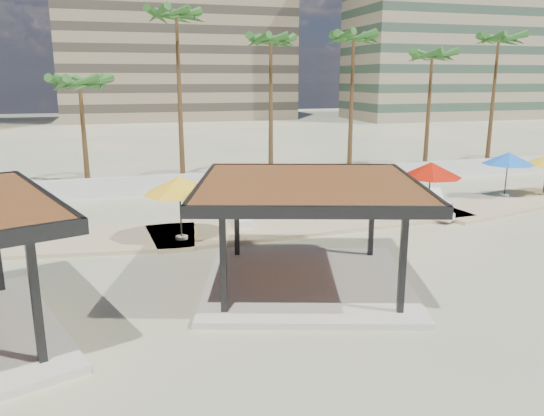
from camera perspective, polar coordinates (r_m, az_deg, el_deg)
The scene contains 19 objects.
ground at distance 19.12m, azimuth 6.88°, elevation -7.55°, with size 200.00×200.00×0.00m, color #CDBF87.
promenade at distance 26.58m, azimuth 4.34°, elevation -1.22°, with size 44.45×7.97×0.24m.
boundary_wall at distance 33.69m, azimuth -3.88°, elevation 2.95°, with size 56.00×0.30×1.20m, color silver.
building_mid at distance 95.25m, azimuth -10.21°, elevation 18.03°, with size 38.00×16.00×30.40m.
building_east at distance 99.63m, azimuth 18.29°, elevation 19.11°, with size 32.00×15.00×36.40m.
pavilion_central at distance 17.81m, azimuth 3.90°, elevation -1.71°, with size 8.99×8.99×3.65m.
umbrella_b at distance 22.67m, azimuth -9.93°, elevation 2.44°, with size 3.36×3.36×2.75m.
umbrella_c at distance 27.33m, azimuth 16.70°, elevation 3.95°, with size 3.88×3.88×2.73m.
umbrella_d at distance 33.63m, azimuth 24.07°, elevation 4.89°, with size 3.34×3.34×2.60m.
lounger_a at distance 25.38m, azimuth -3.20°, elevation -1.17°, with size 0.94×2.28×0.84m.
lounger_b at distance 27.12m, azimuth 4.44°, elevation -0.25°, with size 1.63×2.00×0.75m.
lounger_c at distance 27.49m, azimuth 16.94°, elevation -0.62°, with size 1.58×2.06×0.76m.
lounger_d at distance 30.13m, azimuth 17.58°, elevation 0.59°, with size 1.22×2.24×0.81m.
palm_c at distance 34.45m, azimuth -19.97°, elevation 12.18°, with size 3.00×3.00×7.50m.
palm_d at distance 35.61m, azimuth -10.23°, elevation 19.02°, with size 3.00×3.00×11.62m.
palm_e at distance 36.22m, azimuth -0.13°, elevation 17.00°, with size 3.00×3.00×10.17m.
palm_f at distance 38.54m, azimuth 8.77°, elevation 17.07°, with size 3.00×3.00×10.46m.
palm_g at distance 41.04m, azimuth 16.83°, elevation 14.98°, with size 3.00×3.00×9.34m.
palm_h at distance 45.09m, azimuth 23.17°, elevation 15.87°, with size 3.00×3.00×10.64m.
Camera 1 is at (-7.20, -16.30, 6.94)m, focal length 35.00 mm.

